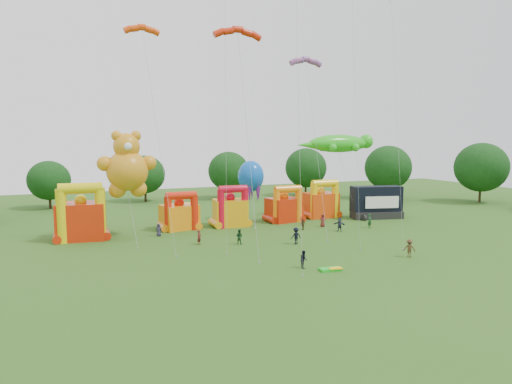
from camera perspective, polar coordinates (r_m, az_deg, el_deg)
name	(u,v)px	position (r m, az deg, el deg)	size (l,w,h in m)	color
ground	(351,283)	(39.99, 11.75, -11.09)	(160.00, 160.00, 0.00)	#2C5718
tree_ring	(336,210)	(38.43, 9.98, -2.17)	(124.50, 126.61, 12.07)	#352314
bouncy_castle_0	(81,218)	(58.87, -20.99, -3.04)	(6.02, 5.07, 7.01)	red
bouncy_castle_1	(180,215)	(62.19, -9.52, -2.79)	(5.21, 4.53, 5.22)	orange
bouncy_castle_2	(231,210)	(63.55, -3.20, -2.30)	(4.79, 4.01, 5.84)	orange
bouncy_castle_3	(285,207)	(67.22, 3.59, -1.94)	(5.19, 4.48, 5.44)	red
bouncy_castle_4	(321,203)	(71.55, 8.11, -1.33)	(5.00, 4.08, 5.95)	#DB3E0B
stage_trailer	(376,203)	(72.39, 14.80, -1.29)	(8.09, 4.54, 4.97)	black
teddy_bear_kite	(128,170)	(57.97, -15.76, 2.68)	(7.11, 9.65, 13.21)	orange
gecko_kite	(340,148)	(73.49, 10.41, 5.43)	(13.78, 7.97, 12.96)	green
octopus_kite	(252,191)	(66.42, -0.55, 0.15)	(3.85, 8.26, 9.04)	blue
parafoil_kites	(195,136)	(49.87, -7.67, 6.91)	(24.21, 12.80, 25.19)	red
diamond_kites	(322,115)	(49.69, 8.27, 9.56)	(21.28, 16.35, 32.49)	red
folded_kite_bundle	(331,269)	(43.20, 9.34, -9.50)	(2.09, 1.26, 0.31)	green
spectator_0	(159,230)	(58.46, -12.07, -4.65)	(0.78, 0.50, 1.59)	#2B2640
spectator_1	(199,237)	(53.07, -7.12, -5.64)	(0.62, 0.41, 1.69)	#5B1B1A
spectator_2	(239,237)	(52.96, -2.12, -5.60)	(0.84, 0.66, 1.73)	#16391C
spectator_3	(296,236)	(53.03, 5.01, -5.49)	(1.26, 0.72, 1.95)	black
spectator_4	(303,224)	(61.44, 5.88, -4.03)	(0.89, 0.37, 1.53)	#46341C
spectator_5	(340,225)	(61.14, 10.40, -4.03)	(1.65, 0.53, 1.78)	#282E44
spectator_6	(323,220)	(63.88, 8.34, -3.54)	(0.87, 0.56, 1.78)	maroon
spectator_7	(370,221)	(64.24, 14.03, -3.53)	(0.71, 0.47, 1.96)	#173A1E
spectator_8	(304,259)	(43.56, 5.98, -8.35)	(0.82, 0.64, 1.69)	black
spectator_9	(409,248)	(49.73, 18.63, -6.68)	(1.20, 0.69, 1.86)	#462F1C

